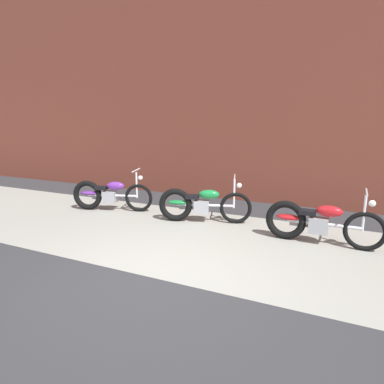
{
  "coord_description": "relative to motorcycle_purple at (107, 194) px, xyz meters",
  "views": [
    {
      "loc": [
        2.19,
        -3.58,
        2.14
      ],
      "look_at": [
        -0.5,
        2.24,
        0.75
      ],
      "focal_mm": 30.52,
      "sensor_mm": 36.0,
      "label": 1
    }
  ],
  "objects": [
    {
      "name": "motorcycle_red",
      "position": [
        4.79,
        -0.22,
        0.0
      ],
      "size": [
        2.01,
        0.58,
        1.03
      ],
      "rotation": [
        0.0,
        0.0,
        -0.02
      ],
      "color": "black",
      "rests_on": "ground"
    },
    {
      "name": "ground_plane",
      "position": [
        2.96,
        -2.58,
        -0.4
      ],
      "size": [
        80.0,
        80.0,
        0.0
      ],
      "primitive_type": "plane",
      "color": "#2D2D30"
    },
    {
      "name": "motorcycle_green",
      "position": [
        2.41,
        0.07,
        0.0
      ],
      "size": [
        1.95,
        0.82,
        1.03
      ],
      "rotation": [
        0.0,
        0.0,
        0.3
      ],
      "color": "black",
      "rests_on": "ground"
    },
    {
      "name": "brick_building_wall",
      "position": [
        2.96,
        2.62,
        2.79
      ],
      "size": [
        36.0,
        0.5,
        6.37
      ],
      "primitive_type": "cube",
      "color": "brown",
      "rests_on": "ground"
    },
    {
      "name": "sidewalk_slab",
      "position": [
        2.96,
        -0.83,
        -0.4
      ],
      "size": [
        36.0,
        3.5,
        0.01
      ],
      "primitive_type": "cube",
      "color": "gray",
      "rests_on": "ground"
    },
    {
      "name": "motorcycle_purple",
      "position": [
        0.0,
        0.0,
        0.0
      ],
      "size": [
        1.95,
        0.82,
        1.03
      ],
      "rotation": [
        0.0,
        0.0,
        0.3
      ],
      "color": "black",
      "rests_on": "ground"
    }
  ]
}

